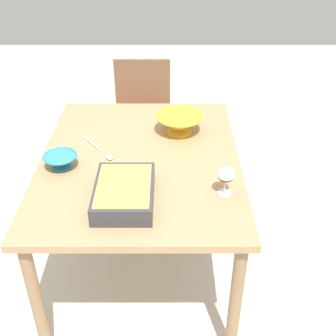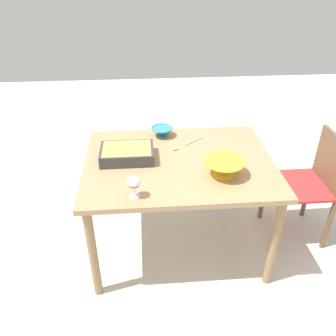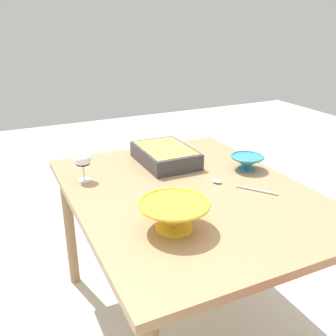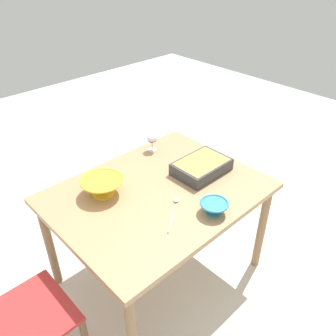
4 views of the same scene
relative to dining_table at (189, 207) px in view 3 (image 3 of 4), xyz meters
The scene contains 7 objects.
ground_plane 0.64m from the dining_table, ahead, with size 8.00×8.00×0.00m, color beige.
dining_table is the anchor object (origin of this frame).
wine_glass 0.51m from the dining_table, 127.47° to the right, with size 0.08×0.08×0.13m.
casserole_dish 0.36m from the dining_table, behind, with size 0.35×0.24×0.08m.
mixing_bowl 0.35m from the dining_table, 37.79° to the right, with size 0.25×0.25×0.10m.
small_bowl 0.39m from the dining_table, 103.65° to the left, with size 0.16×0.16×0.07m.
serving_spoon 0.21m from the dining_table, 76.57° to the left, with size 0.24×0.19×0.01m.
Camera 3 is at (1.28, -0.71, 1.41)m, focal length 40.71 mm.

